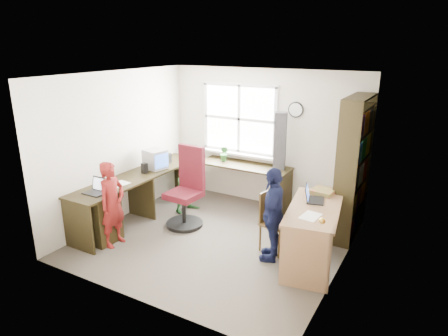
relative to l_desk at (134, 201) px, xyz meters
name	(u,v)px	position (x,y,z in m)	size (l,w,h in m)	color
room	(219,160)	(1.32, 0.38, 0.76)	(3.64, 3.44, 2.44)	#443D35
l_desk	(134,201)	(0.00, 0.00, 0.00)	(2.38, 2.95, 0.75)	black
right_desk	(313,223)	(2.74, 0.38, 0.12)	(0.85, 1.45, 0.79)	olive
bookshelf	(353,171)	(2.96, 1.47, 0.55)	(0.30, 1.02, 2.10)	black
swivel_chair	(187,192)	(0.63, 0.53, 0.09)	(0.62, 0.62, 1.27)	black
wooden_chair	(273,218)	(2.14, 0.45, 0.01)	(0.43, 0.43, 0.86)	#4C3619
crt_monitor	(155,159)	(-0.15, 0.74, 0.47)	(0.40, 0.38, 0.34)	#9E9DA1
laptop_left	(97,189)	(-0.16, -0.56, 0.34)	(0.31, 0.25, 0.21)	black
laptop_right	(312,197)	(2.63, 0.58, 0.38)	(0.32, 0.36, 0.21)	black
speaker_a	(145,168)	(-0.17, 0.48, 0.38)	(0.10, 0.10, 0.17)	black
speaker_b	(168,158)	(-0.19, 1.15, 0.38)	(0.10, 0.10, 0.17)	black
cd_tower	(280,141)	(1.68, 1.77, 0.78)	(0.23, 0.22, 0.97)	black
game_box	(323,191)	(2.69, 0.92, 0.36)	(0.32, 0.32, 0.06)	red
paper_a	(118,184)	(-0.15, -0.15, 0.30)	(0.26, 0.34, 0.00)	white
paper_b	(310,216)	(2.78, 0.08, 0.33)	(0.23, 0.31, 0.00)	white
potted_plant	(224,154)	(0.64, 1.72, 0.44)	(0.16, 0.13, 0.28)	#317B33
person_red	(112,204)	(0.11, -0.55, 0.17)	(0.45, 0.30, 1.25)	maroon
person_green	(190,179)	(0.38, 1.00, 0.12)	(0.56, 0.44, 1.16)	#2F7736
person_navy	(273,214)	(2.24, 0.21, 0.19)	(0.76, 0.32, 1.29)	#12173A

